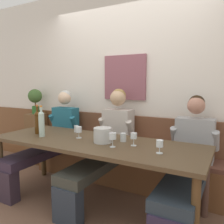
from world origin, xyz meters
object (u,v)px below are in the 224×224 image
object	(u,v)px
wine_glass_right_end	(79,130)
water_tumbler_left	(76,129)
wine_glass_center_rear	(134,136)
wine_glass_near_bucket	(101,131)
wine_glass_left_end	(113,136)
potted_plant	(35,98)
wine_bottle_green_tall	(42,123)
person_right_seat	(49,138)
person_center_right_seat	(189,160)
water_tumbler_center	(123,137)
person_center_left_seat	(106,143)
dining_table	(94,147)
wall_bench	(121,163)
wine_bottle_clear_water	(38,122)
ice_bucket	(103,135)
wine_glass_center_front	(160,144)

from	to	relation	value
wine_glass_right_end	water_tumbler_left	distance (m)	0.34
wine_glass_center_rear	wine_glass_near_bucket	distance (m)	0.46
wine_glass_left_end	potted_plant	xyz separation A→B (m)	(-1.97, 0.84, 0.28)
wine_bottle_green_tall	potted_plant	bearing A→B (deg)	139.90
person_right_seat	wine_glass_right_end	bearing A→B (deg)	-20.33
wine_glass_center_rear	potted_plant	bearing A→B (deg)	162.11
person_right_seat	potted_plant	world-z (taller)	potted_plant
wine_bottle_green_tall	wine_glass_right_end	bearing A→B (deg)	19.11
person_center_right_seat	water_tumbler_center	xyz separation A→B (m)	(-0.67, -0.18, 0.20)
wine_glass_center_rear	potted_plant	world-z (taller)	potted_plant
person_center_left_seat	wine_glass_center_rear	distance (m)	0.63
wine_glass_left_end	wine_glass_near_bucket	bearing A→B (deg)	139.48
dining_table	wine_glass_right_end	world-z (taller)	wine_glass_right_end
water_tumbler_center	wall_bench	bearing A→B (deg)	118.48
wine_glass_left_end	person_center_left_seat	bearing A→B (deg)	126.48
wine_bottle_clear_water	dining_table	bearing A→B (deg)	2.09
potted_plant	wine_glass_center_rear	bearing A→B (deg)	-17.89
person_right_seat	wine_bottle_clear_water	size ratio (longest dim) A/B	3.49
wine_bottle_clear_water	wine_glass_near_bucket	size ratio (longest dim) A/B	2.89
wine_bottle_clear_water	water_tumbler_left	distance (m)	0.50
dining_table	wine_glass_left_end	bearing A→B (deg)	-20.89
person_center_right_seat	water_tumbler_left	size ratio (longest dim) A/B	14.79
person_center_right_seat	wine_glass_right_end	bearing A→B (deg)	-166.77
wine_glass_center_rear	water_tumbler_center	bearing A→B (deg)	148.78
wine_glass_near_bucket	wine_glass_left_end	bearing A→B (deg)	-40.52
ice_bucket	wine_glass_center_front	size ratio (longest dim) A/B	1.58
wine_glass_near_bucket	potted_plant	xyz separation A→B (m)	(-1.69, 0.60, 0.30)
wine_bottle_clear_water	wine_glass_near_bucket	bearing A→B (deg)	10.47
wall_bench	wine_glass_center_rear	world-z (taller)	wall_bench
dining_table	potted_plant	xyz separation A→B (m)	(-1.67, 0.72, 0.46)
wine_glass_left_end	wall_bench	bearing A→B (deg)	110.61
wall_bench	person_right_seat	bearing A→B (deg)	-158.30
person_center_right_seat	wine_glass_center_front	xyz separation A→B (m)	(-0.19, -0.40, 0.24)
person_center_left_seat	wine_glass_center_rear	xyz separation A→B (m)	(0.51, -0.31, 0.21)
wine_glass_center_front	wine_glass_near_bucket	xyz separation A→B (m)	(-0.76, 0.22, 0.00)
wine_glass_near_bucket	water_tumbler_center	distance (m)	0.28
wine_glass_center_rear	wine_glass_near_bucket	size ratio (longest dim) A/B	1.06
dining_table	person_right_seat	bearing A→B (deg)	162.62
wine_glass_center_front	person_right_seat	bearing A→B (deg)	167.33
wine_glass_left_end	water_tumbler_left	size ratio (longest dim) A/B	1.70
wine_glass_center_rear	wine_glass_left_end	world-z (taller)	wine_glass_left_end
wine_glass_center_rear	water_tumbler_left	world-z (taller)	wine_glass_center_rear
wine_bottle_green_tall	water_tumbler_center	bearing A→B (deg)	14.90
person_center_right_seat	water_tumbler_left	xyz separation A→B (m)	(-1.43, -0.03, 0.20)
person_center_left_seat	potted_plant	world-z (taller)	person_center_left_seat
wall_bench	wine_glass_center_front	size ratio (longest dim) A/B	21.81
dining_table	person_right_seat	world-z (taller)	person_right_seat
person_center_right_seat	wine_glass_center_front	bearing A→B (deg)	-115.72
water_tumbler_left	potted_plant	size ratio (longest dim) A/B	0.20
dining_table	ice_bucket	world-z (taller)	ice_bucket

